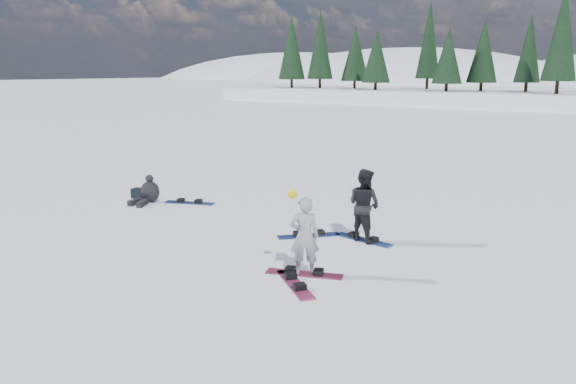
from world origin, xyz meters
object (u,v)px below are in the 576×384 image
at_px(snowboard_loose_a, 309,236).
at_px(gear_bag, 140,193).
at_px(snowboard_loose_b, 295,284).
at_px(seated_rider, 149,192).
at_px(snowboarder_woman, 304,236).
at_px(snowboard_loose_c, 190,203).
at_px(snowboarder_man, 364,205).

bearing_deg(snowboard_loose_a, gear_bag, 128.73).
distance_m(gear_bag, snowboard_loose_b, 8.57).
distance_m(seated_rider, snowboard_loose_b, 7.83).
height_order(snowboarder_woman, snowboard_loose_b, snowboarder_woman).
relative_size(seated_rider, snowboard_loose_b, 0.72).
distance_m(snowboarder_woman, snowboard_loose_b, 0.96).
relative_size(seated_rider, snowboard_loose_a, 0.72).
bearing_deg(gear_bag, snowboard_loose_a, -4.39).
bearing_deg(snowboard_loose_a, seated_rider, 130.70).
xyz_separation_m(gear_bag, snowboard_loose_a, (6.48, -0.50, -0.14)).
relative_size(seated_rider, snowboard_loose_c, 0.72).
bearing_deg(snowboarder_man, snowboard_loose_a, 33.16).
relative_size(seated_rider, gear_bag, 2.39).
distance_m(gear_bag, snowboard_loose_c, 1.80).
bearing_deg(snowboard_loose_c, gear_bag, 170.77).
bearing_deg(snowboarder_woman, snowboard_loose_a, -97.09).
bearing_deg(snowboard_loose_b, snowboarder_woman, 143.72).
bearing_deg(snowboarder_man, seated_rider, 15.00).
height_order(snowboarder_man, seated_rider, snowboarder_man).
bearing_deg(gear_bag, snowboard_loose_b, -22.40).
height_order(snowboarder_woman, snowboarder_man, snowboarder_man).
xyz_separation_m(snowboarder_woman, snowboard_loose_a, (-1.29, 2.22, -0.77)).
bearing_deg(snowboarder_man, snowboarder_woman, 105.06).
bearing_deg(gear_bag, snowboarder_man, -0.47).
height_order(seated_rider, snowboard_loose_b, seated_rider).
height_order(snowboarder_woman, snowboard_loose_c, snowboarder_woman).
distance_m(snowboarder_woman, seated_rider, 7.50).
distance_m(snowboarder_woman, snowboard_loose_c, 6.80).
distance_m(gear_bag, snowboard_loose_a, 6.50).
xyz_separation_m(snowboarder_woman, snowboarder_man, (-0.07, 2.65, 0.06)).
height_order(gear_bag, snowboard_loose_a, gear_bag).
height_order(snowboard_loose_c, snowboard_loose_a, same).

